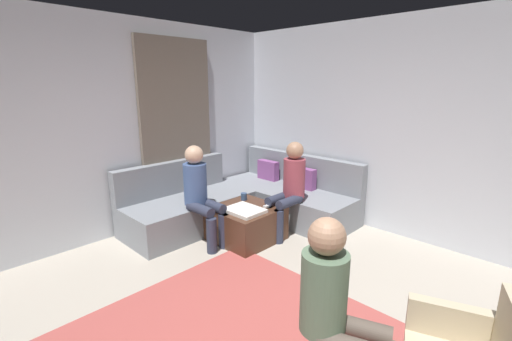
# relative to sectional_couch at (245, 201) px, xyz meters

# --- Properties ---
(wall_back) EXTENTS (6.00, 0.12, 2.70)m
(wall_back) POSITION_rel_sectional_couch_xyz_m (2.08, 1.06, 1.07)
(wall_back) COLOR silver
(wall_back) RESTS_ON ground_plane
(wall_left) EXTENTS (0.12, 6.00, 2.70)m
(wall_left) POSITION_rel_sectional_couch_xyz_m (-0.86, -1.88, 1.07)
(wall_left) COLOR silver
(wall_left) RESTS_ON ground_plane
(curtain_panel) EXTENTS (0.06, 1.10, 2.50)m
(curtain_panel) POSITION_rel_sectional_couch_xyz_m (-0.76, -0.58, 0.97)
(curtain_panel) COLOR #726659
(curtain_panel) RESTS_ON ground_plane
(sectional_couch) EXTENTS (2.10, 2.55, 0.87)m
(sectional_couch) POSITION_rel_sectional_couch_xyz_m (0.00, 0.00, 0.00)
(sectional_couch) COLOR gray
(sectional_couch) RESTS_ON ground_plane
(ottoman) EXTENTS (0.76, 0.76, 0.42)m
(ottoman) POSITION_rel_sectional_couch_xyz_m (0.47, -0.45, -0.07)
(ottoman) COLOR #4C2D1E
(ottoman) RESTS_ON ground_plane
(folded_blanket) EXTENTS (0.44, 0.36, 0.04)m
(folded_blanket) POSITION_rel_sectional_couch_xyz_m (0.57, -0.57, 0.16)
(folded_blanket) COLOR white
(folded_blanket) RESTS_ON ottoman
(coffee_mug) EXTENTS (0.08, 0.08, 0.10)m
(coffee_mug) POSITION_rel_sectional_couch_xyz_m (0.25, -0.27, 0.19)
(coffee_mug) COLOR #334C72
(coffee_mug) RESTS_ON ottoman
(game_remote) EXTENTS (0.05, 0.15, 0.02)m
(game_remote) POSITION_rel_sectional_couch_xyz_m (0.65, -0.23, 0.15)
(game_remote) COLOR white
(game_remote) RESTS_ON ottoman
(person_on_couch_back) EXTENTS (0.30, 0.60, 1.20)m
(person_on_couch_back) POSITION_rel_sectional_couch_xyz_m (0.75, 0.06, 0.38)
(person_on_couch_back) COLOR #2D3347
(person_on_couch_back) RESTS_ON ground_plane
(person_on_couch_side) EXTENTS (0.60, 0.30, 1.20)m
(person_on_couch_side) POSITION_rel_sectional_couch_xyz_m (0.15, -0.89, 0.38)
(person_on_couch_side) COLOR #2D3347
(person_on_couch_side) RESTS_ON ground_plane
(person_on_armchair) EXTENTS (0.61, 0.42, 1.18)m
(person_on_armchair) POSITION_rel_sectional_couch_xyz_m (2.49, -1.66, 0.36)
(person_on_armchair) COLOR brown
(person_on_armchair) RESTS_ON ground_plane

